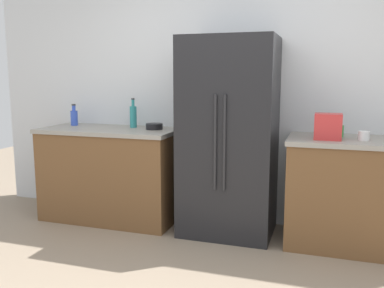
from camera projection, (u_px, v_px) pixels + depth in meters
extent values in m
cube|color=silver|center=(233.00, 78.00, 4.11)|extent=(5.36, 0.10, 2.88)
cube|color=brown|center=(111.00, 176.00, 4.27)|extent=(1.36, 0.64, 0.90)
cube|color=gray|center=(110.00, 130.00, 4.19)|extent=(1.39, 0.67, 0.04)
cube|color=brown|center=(355.00, 196.00, 3.55)|extent=(1.13, 0.64, 0.90)
cube|color=gray|center=(359.00, 141.00, 3.48)|extent=(1.16, 0.67, 0.04)
cube|color=black|center=(229.00, 138.00, 3.81)|extent=(0.84, 0.64, 1.80)
cylinder|color=#262628|center=(215.00, 143.00, 3.51)|extent=(0.02, 0.02, 0.81)
cylinder|color=#262628|center=(224.00, 143.00, 3.48)|extent=(0.02, 0.02, 0.81)
cube|color=red|center=(328.00, 127.00, 3.44)|extent=(0.22, 0.18, 0.22)
cylinder|color=blue|center=(74.00, 118.00, 4.43)|extent=(0.07, 0.07, 0.16)
cylinder|color=blue|center=(74.00, 108.00, 4.41)|extent=(0.04, 0.04, 0.06)
cylinder|color=#333338|center=(74.00, 105.00, 4.41)|extent=(0.04, 0.04, 0.02)
cylinder|color=teal|center=(133.00, 117.00, 4.24)|extent=(0.07, 0.07, 0.22)
cylinder|color=teal|center=(133.00, 103.00, 4.22)|extent=(0.03, 0.03, 0.07)
cylinder|color=#333338|center=(133.00, 99.00, 4.21)|extent=(0.03, 0.03, 0.02)
cylinder|color=green|center=(339.00, 131.00, 3.59)|extent=(0.08, 0.08, 0.10)
cylinder|color=white|center=(364.00, 136.00, 3.40)|extent=(0.09, 0.09, 0.07)
cylinder|color=black|center=(154.00, 126.00, 4.11)|extent=(0.17, 0.17, 0.06)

